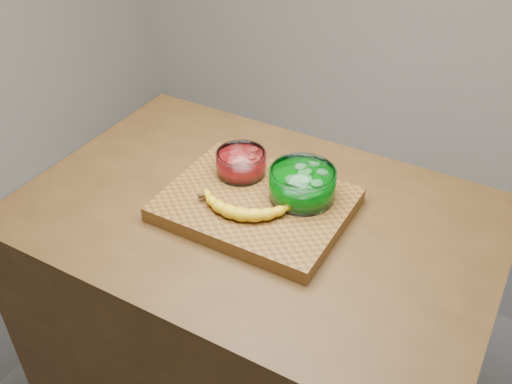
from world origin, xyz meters
The scene contains 5 objects.
counter centered at (0.00, 0.00, 0.45)m, with size 1.20×0.80×0.90m, color #4B3116.
cutting_board centered at (0.00, 0.00, 0.92)m, with size 0.45×0.35×0.04m, color brown.
bowl_red centered at (-0.09, 0.08, 0.97)m, with size 0.13×0.13×0.06m.
bowl_green centered at (0.10, 0.06, 0.98)m, with size 0.17×0.17×0.08m.
banana centered at (0.00, -0.05, 0.96)m, with size 0.26×0.15×0.04m, color gold, non-canonical shape.
Camera 1 is at (0.56, -0.98, 1.81)m, focal length 40.00 mm.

